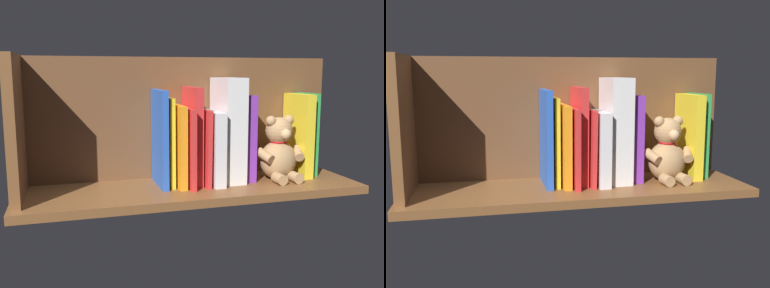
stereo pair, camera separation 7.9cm
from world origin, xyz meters
The scene contains 15 objects.
ground_plane centered at (0.00, 0.00, -1.10)cm, with size 91.99×28.12×2.20cm, color brown.
shelf_back_panel centered at (0.00, -11.81, 17.38)cm, with size 91.99×1.50×34.75cm, color brown.
shelf_side_divider centered at (44.00, 0.00, 17.38)cm, with size 2.40×22.12×34.75cm, color brown.
book_0 centered at (-37.26, -4.90, 12.18)cm, with size 2.20×11.51×24.37cm, color green.
book_1 centered at (-34.03, -3.69, 12.11)cm, with size 2.86×13.93×24.23cm, color yellow.
teddy_bear centered at (-25.79, 0.77, 8.13)cm, with size 14.97×12.18×18.47cm.
book_2 centered at (-16.63, -4.18, 12.10)cm, with size 2.92×12.96×24.21cm, color purple.
dictionary_thick_white centered at (-11.49, -3.23, 14.51)cm, with size 5.97×14.66×29.02cm, color white.
book_3 centered at (-6.25, -2.31, 9.98)cm, with size 3.13×16.69×19.95cm, color silver.
book_4 centered at (-3.39, -2.53, 10.31)cm, with size 1.20×16.25×20.62cm, color red.
book_5 centered at (-1.05, -3.31, 13.27)cm, with size 2.07×14.71×26.54cm, color red.
book_6 centered at (1.30, -1.82, 10.57)cm, with size 1.24×17.67×21.14cm, color red.
book_7 centered at (3.61, -2.63, 10.94)cm, with size 1.97×16.07×21.88cm, color orange.
book_8 centered at (5.97, -3.76, 11.90)cm, with size 1.36×13.80×23.79cm, color yellow.
book_9 centered at (8.19, -3.10, 12.95)cm, with size 1.69×15.11×25.90cm, color blue.
Camera 2 is at (24.73, 113.18, 30.31)cm, focal length 40.90 mm.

